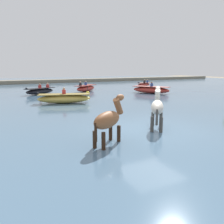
% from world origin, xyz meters
% --- Properties ---
extents(ground_plane, '(120.00, 120.00, 0.00)m').
position_xyz_m(ground_plane, '(0.00, 0.00, 0.00)').
color(ground_plane, '#84755B').
extents(water_surface, '(90.00, 90.00, 0.38)m').
position_xyz_m(water_surface, '(0.00, 10.00, 0.19)').
color(water_surface, slate).
rests_on(water_surface, ground).
extents(horse_lead_pinto, '(1.50, 1.73, 2.12)m').
position_xyz_m(horse_lead_pinto, '(0.23, -0.18, 1.26)').
color(horse_lead_pinto, beige).
rests_on(horse_lead_pinto, ground).
extents(horse_trailing_chestnut, '(1.74, 1.24, 2.01)m').
position_xyz_m(horse_trailing_chestnut, '(-2.52, -1.05, 1.19)').
color(horse_trailing_chestnut, brown).
rests_on(horse_trailing_chestnut, ground).
extents(boat_distant_west, '(3.27, 2.37, 1.07)m').
position_xyz_m(boat_distant_west, '(-1.71, 15.39, 0.69)').
color(boat_distant_west, black).
rests_on(boat_distant_west, water_surface).
extents(boat_far_offshore, '(2.62, 1.46, 0.94)m').
position_xyz_m(boat_far_offshore, '(13.21, 18.91, 0.63)').
color(boat_far_offshore, '#BC382D').
rests_on(boat_far_offshore, water_surface).
extents(boat_mid_channel, '(3.98, 2.24, 1.15)m').
position_xyz_m(boat_mid_channel, '(-1.25, 8.66, 0.72)').
color(boat_mid_channel, gold).
rests_on(boat_mid_channel, water_surface).
extents(boat_distant_east, '(2.95, 3.95, 1.16)m').
position_xyz_m(boat_distant_east, '(8.47, 11.07, 0.73)').
color(boat_distant_east, '#BC382D').
rests_on(boat_distant_east, water_surface).
extents(boat_far_inshore, '(3.24, 2.92, 1.15)m').
position_xyz_m(boat_far_inshore, '(3.27, 15.90, 0.72)').
color(boat_far_inshore, '#BC382D').
rests_on(boat_far_inshore, water_surface).
extents(channel_buoy, '(0.37, 0.37, 0.86)m').
position_xyz_m(channel_buoy, '(2.14, 12.52, 0.58)').
color(channel_buoy, yellow).
rests_on(channel_buoy, water_surface).
extents(far_shoreline, '(80.00, 2.40, 0.94)m').
position_xyz_m(far_shoreline, '(0.00, 32.28, 0.47)').
color(far_shoreline, gray).
rests_on(far_shoreline, ground).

